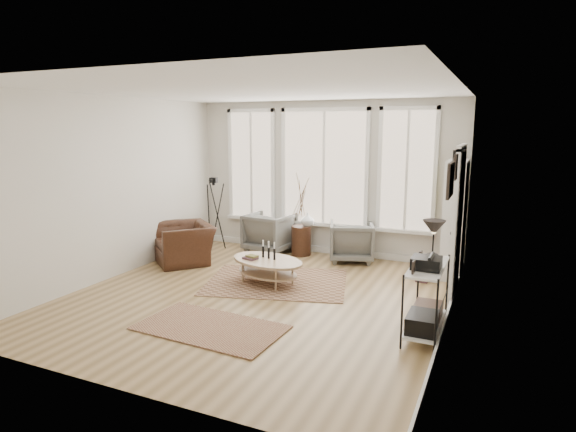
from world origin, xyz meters
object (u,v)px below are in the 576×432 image
at_px(side_table, 301,216).
at_px(accent_chair, 184,243).
at_px(low_shelf, 427,292).
at_px(bookcase, 455,218).
at_px(armchair_left, 270,232).
at_px(coffee_table, 267,265).
at_px(armchair_right, 351,241).

distance_m(side_table, accent_chair, 2.23).
bearing_deg(low_shelf, bookcase, 88.72).
relative_size(bookcase, armchair_left, 2.43).
relative_size(bookcase, coffee_table, 1.46).
relative_size(armchair_right, side_table, 0.50).
bearing_deg(bookcase, accent_chair, -165.65).
relative_size(coffee_table, side_table, 0.90).
distance_m(armchair_right, side_table, 1.06).
bearing_deg(low_shelf, armchair_right, 122.56).
xyz_separation_m(bookcase, coffee_table, (-2.59, -1.64, -0.65)).
relative_size(armchair_left, armchair_right, 1.07).
bearing_deg(low_shelf, armchair_left, 141.48).
relative_size(low_shelf, armchair_left, 1.54).
bearing_deg(side_table, coffee_table, -84.57).
bearing_deg(side_table, accent_chair, -142.87).
bearing_deg(bookcase, armchair_left, 177.39).
bearing_deg(coffee_table, bookcase, 32.39).
xyz_separation_m(side_table, accent_chair, (-1.74, -1.32, -0.41)).
xyz_separation_m(coffee_table, side_table, (-0.17, 1.81, 0.45)).
distance_m(low_shelf, accent_chair, 4.66).
bearing_deg(armchair_left, side_table, -171.51).
relative_size(bookcase, side_table, 1.31).
bearing_deg(armchair_right, accent_chair, 6.70).
height_order(bookcase, accent_chair, bookcase).
bearing_deg(low_shelf, side_table, 135.16).
distance_m(coffee_table, armchair_left, 1.98).
distance_m(low_shelf, coffee_table, 2.69).
height_order(bookcase, armchair_right, bookcase).
distance_m(bookcase, low_shelf, 2.56).
height_order(armchair_left, armchair_right, armchair_left).
distance_m(armchair_left, accent_chair, 1.70).
height_order(low_shelf, coffee_table, low_shelf).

